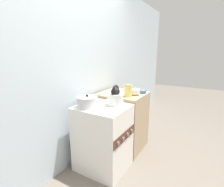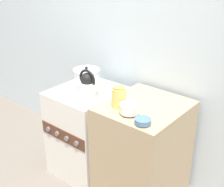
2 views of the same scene
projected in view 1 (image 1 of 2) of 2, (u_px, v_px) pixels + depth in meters
ground_plane at (124, 174)px, 2.14m from camera, size 12.00×12.00×0.00m
wall_back at (74, 69)px, 2.19m from camera, size 7.00×0.06×2.50m
stove at (103, 138)px, 2.18m from camera, size 0.54×0.62×0.82m
counter at (122, 120)px, 2.69m from camera, size 0.58×0.65×0.86m
kettle at (115, 98)px, 2.11m from camera, size 0.24×0.20×0.25m
cooking_pot at (87, 102)px, 2.03m from camera, size 0.24×0.24×0.16m
enamel_bowl at (135, 92)px, 2.48m from camera, size 0.14×0.14×0.08m
small_ceramic_bowl at (143, 91)px, 2.59m from camera, size 0.11×0.11×0.04m
storage_jar at (128, 91)px, 2.38m from camera, size 0.11×0.11×0.16m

